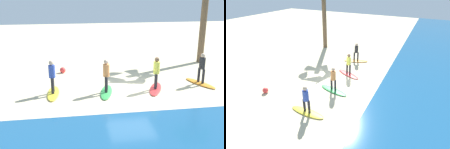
{
  "view_description": "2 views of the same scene",
  "coord_description": "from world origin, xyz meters",
  "views": [
    {
      "loc": [
        3.11,
        13.15,
        4.92
      ],
      "look_at": [
        1.27,
        1.38,
        1.25
      ],
      "focal_mm": 43.76,
      "sensor_mm": 36.0,
      "label": 1
    },
    {
      "loc": [
        10.04,
        5.22,
        6.44
      ],
      "look_at": [
        1.2,
        0.67,
        1.2
      ],
      "focal_mm": 28.14,
      "sensor_mm": 36.0,
      "label": 2
    }
  ],
  "objects": [
    {
      "name": "surfboard_green",
      "position": [
        1.4,
        0.43,
        0.04
      ],
      "size": [
        0.98,
        2.17,
        0.09
      ],
      "primitive_type": "ellipsoid",
      "rotation": [
        0.0,
        0.0,
        1.36
      ],
      "color": "green",
      "rests_on": "ground"
    },
    {
      "name": "ground_plane",
      "position": [
        0.0,
        0.0,
        0.0
      ],
      "size": [
        60.0,
        60.0,
        0.0
      ],
      "primitive_type": "plane",
      "color": "beige"
    },
    {
      "name": "surfer_green",
      "position": [
        1.4,
        0.43,
        1.04
      ],
      "size": [
        0.32,
        0.45,
        1.64
      ],
      "color": "#232328",
      "rests_on": "surfboard_green"
    },
    {
      "name": "surfer_yellow",
      "position": [
        4.03,
        0.21,
        1.04
      ],
      "size": [
        0.32,
        0.46,
        1.64
      ],
      "color": "#232328",
      "rests_on": "surfboard_yellow"
    },
    {
      "name": "beach_ball",
      "position": [
        3.62,
        -3.44,
        0.18
      ],
      "size": [
        0.36,
        0.36,
        0.36
      ],
      "primitive_type": "sphere",
      "color": "#E53838",
      "rests_on": "ground"
    },
    {
      "name": "surfboard_red",
      "position": [
        -1.19,
        0.35,
        0.04
      ],
      "size": [
        1.33,
        2.15,
        0.09
      ],
      "primitive_type": "ellipsoid",
      "rotation": [
        0.0,
        0.0,
        1.17
      ],
      "color": "red",
      "rests_on": "ground"
    },
    {
      "name": "surfboard_yellow",
      "position": [
        4.03,
        0.21,
        0.04
      ],
      "size": [
        0.6,
        2.11,
        0.09
      ],
      "primitive_type": "ellipsoid",
      "rotation": [
        0.0,
        0.0,
        1.55
      ],
      "color": "yellow",
      "rests_on": "ground"
    },
    {
      "name": "surfer_red",
      "position": [
        -1.19,
        0.35,
        1.04
      ],
      "size": [
        0.32,
        0.43,
        1.64
      ],
      "color": "#232328",
      "rests_on": "surfboard_red"
    },
    {
      "name": "surfer_orange",
      "position": [
        -3.88,
        -0.11,
        1.04
      ],
      "size": [
        0.32,
        0.44,
        1.64
      ],
      "color": "#232328",
      "rests_on": "surfboard_orange"
    },
    {
      "name": "surfboard_orange",
      "position": [
        -3.88,
        -0.11,
        0.04
      ],
      "size": [
        1.24,
        2.17,
        0.09
      ],
      "primitive_type": "ellipsoid",
      "rotation": [
        0.0,
        0.0,
        1.92
      ],
      "color": "orange",
      "rests_on": "ground"
    }
  ]
}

